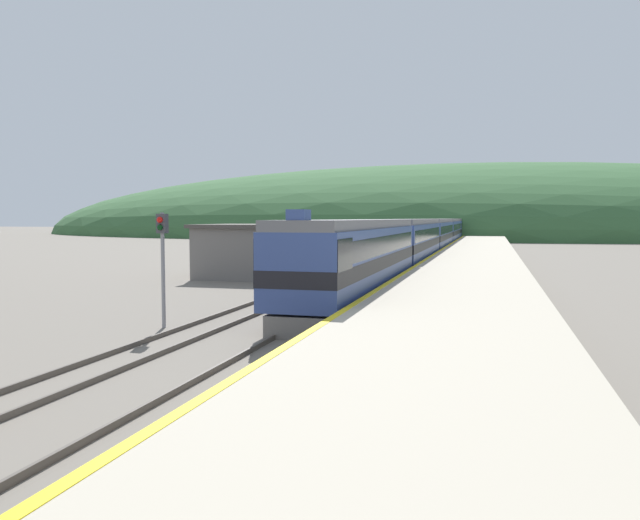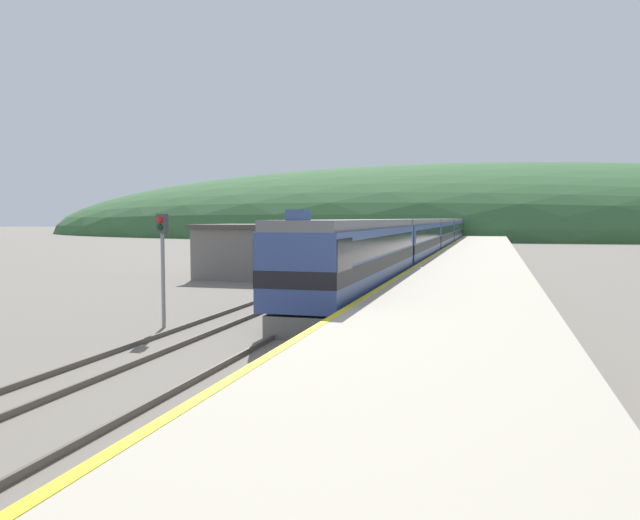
# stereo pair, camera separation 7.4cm
# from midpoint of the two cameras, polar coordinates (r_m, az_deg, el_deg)

# --- Properties ---
(track_main) EXTENTS (1.52, 180.00, 0.16)m
(track_main) POSITION_cam_midpoint_polar(r_m,az_deg,el_deg) (70.11, 10.27, 0.54)
(track_main) COLOR #4C443D
(track_main) RESTS_ON ground
(track_siding) EXTENTS (1.52, 180.00, 0.16)m
(track_siding) POSITION_cam_midpoint_polar(r_m,az_deg,el_deg) (70.55, 7.17, 0.59)
(track_siding) COLOR #4C443D
(track_siding) RESTS_ON ground
(platform) EXTENTS (6.62, 140.00, 1.15)m
(platform) POSITION_cam_midpoint_polar(r_m,az_deg,el_deg) (49.85, 13.88, -0.26)
(platform) COLOR #B2A893
(platform) RESTS_ON ground
(distant_hills) EXTENTS (222.95, 100.33, 33.71)m
(distant_hills) POSITION_cam_midpoint_polar(r_m,az_deg,el_deg) (155.39, 13.11, 2.25)
(distant_hills) COLOR #335B33
(distant_hills) RESTS_ON ground
(station_shed) EXTENTS (7.91, 7.26, 3.63)m
(station_shed) POSITION_cam_midpoint_polar(r_m,az_deg,el_deg) (42.86, -5.40, 0.87)
(station_shed) COLOR slate
(station_shed) RESTS_ON ground
(express_train_lead_car) EXTENTS (2.91, 19.60, 4.33)m
(express_train_lead_car) POSITION_cam_midpoint_polar(r_m,az_deg,el_deg) (29.69, 3.22, 0.23)
(express_train_lead_car) COLOR black
(express_train_lead_car) RESTS_ON ground
(carriage_second) EXTENTS (2.90, 20.24, 3.97)m
(carriage_second) POSITION_cam_midpoint_polar(r_m,az_deg,el_deg) (50.42, 8.28, 1.67)
(carriage_second) COLOR black
(carriage_second) RESTS_ON ground
(carriage_third) EXTENTS (2.90, 20.24, 3.97)m
(carriage_third) POSITION_cam_midpoint_polar(r_m,az_deg,el_deg) (71.41, 10.39, 2.27)
(carriage_third) COLOR black
(carriage_third) RESTS_ON ground
(carriage_fourth) EXTENTS (2.90, 20.24, 3.97)m
(carriage_fourth) POSITION_cam_midpoint_polar(r_m,az_deg,el_deg) (92.46, 11.54, 2.60)
(carriage_fourth) COLOR black
(carriage_fourth) RESTS_ON ground
(carriage_fifth) EXTENTS (2.90, 20.24, 3.97)m
(carriage_fifth) POSITION_cam_midpoint_polar(r_m,az_deg,el_deg) (113.54, 12.27, 2.81)
(carriage_fifth) COLOR black
(carriage_fifth) RESTS_ON ground
(siding_train) EXTENTS (2.90, 35.95, 3.89)m
(siding_train) POSITION_cam_midpoint_polar(r_m,az_deg,el_deg) (56.31, 5.09, 1.75)
(siding_train) COLOR black
(siding_train) RESTS_ON ground
(signal_post_siding) EXTENTS (0.36, 0.42, 4.25)m
(signal_post_siding) POSITION_cam_midpoint_polar(r_m,az_deg,el_deg) (23.55, -14.31, 1.27)
(signal_post_siding) COLOR gray
(signal_post_siding) RESTS_ON ground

